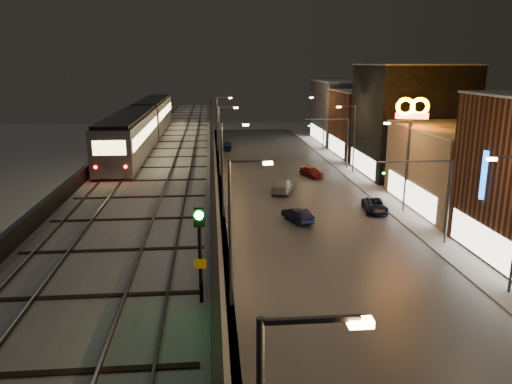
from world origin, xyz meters
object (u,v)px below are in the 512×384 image
rail_signal (200,237)px  car_onc_dark (375,206)px  car_near_white (297,215)px  car_onc_white (312,172)px  car_far_white (226,146)px  subway_train (144,123)px  car_mid_dark (283,186)px

rail_signal → car_onc_dark: rail_signal is taller
car_near_white → car_onc_white: (5.01, 18.42, -0.04)m
rail_signal → car_far_white: (2.94, 68.42, -8.22)m
subway_train → car_far_white: 33.99m
car_near_white → car_onc_dark: car_near_white is taller
car_onc_dark → subway_train: bearing=173.3°
subway_train → car_near_white: (14.58, -8.28, -7.73)m
subway_train → car_near_white: size_ratio=9.12×
car_mid_dark → car_onc_white: 8.88m
car_near_white → car_onc_dark: bearing=177.0°
car_far_white → rail_signal: bearing=91.1°
car_near_white → subway_train: bearing=-49.3°
car_mid_dark → car_far_white: car_mid_dark is taller
rail_signal → car_near_white: size_ratio=0.83×
subway_train → car_onc_dark: 24.71m
rail_signal → car_far_white: 68.98m
rail_signal → car_far_white: bearing=87.5°
car_mid_dark → car_near_white: bearing=106.6°
rail_signal → car_mid_dark: 41.03m
car_near_white → car_onc_white: 19.09m
car_far_white → car_onc_white: size_ratio=1.00×
subway_train → car_mid_dark: (14.80, 2.66, -7.63)m
car_onc_dark → car_onc_white: 16.27m
car_near_white → car_mid_dark: (0.22, 10.94, 0.10)m
car_far_white → car_onc_dark: (13.38, -37.60, -0.09)m
car_near_white → car_far_white: (-5.24, 40.05, 0.06)m
subway_train → car_onc_white: bearing=27.4°
rail_signal → subway_train: bearing=99.9°
car_mid_dark → car_onc_dark: bearing=150.8°
car_onc_dark → car_onc_white: size_ratio=1.07×
car_onc_dark → car_onc_white: (-3.13, 15.96, -0.01)m
car_mid_dark → subway_train: bearing=28.0°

